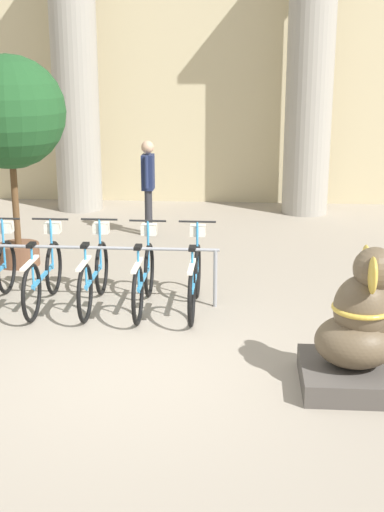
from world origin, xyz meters
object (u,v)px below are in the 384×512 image
Objects in this scene: bicycle_4 at (144,277)px; elephant_statue at (359,334)px; potted_tree at (9,117)px; bicycle_2 at (44,274)px; bicycle_5 at (195,278)px; bicycle_3 at (94,275)px; person_pedestrian at (148,179)px.

bicycle_4 is 3.11m from elephant_statue.
bicycle_2 is at bearing -63.16° from potted_tree.
bicycle_5 is 2.66m from elephant_statue.
elephant_statue is at bearing -29.02° from bicycle_2.
elephant_statue is (1.72, -2.02, 0.13)m from bicycle_5.
bicycle_3 is 1.00× the size of bicycle_5.
bicycle_3 is 3.64m from elephant_statue.
elephant_statue is 0.52× the size of potted_tree.
bicycle_2 is 4.18m from elephant_statue.
bicycle_5 is at bearing 130.43° from elephant_statue.
bicycle_4 is 0.64m from bicycle_5.
bicycle_5 is (0.64, -0.00, 0.00)m from bicycle_4.
elephant_statue is 6.14m from potted_tree.
bicycle_2 is 1.93m from bicycle_5.
bicycle_3 is 2.93m from potted_tree.
bicycle_5 is (1.29, -0.04, 0.00)m from bicycle_3.
person_pedestrian is 2.91m from potted_tree.
potted_tree is at bearing 141.05° from bicycle_4.
bicycle_2 is at bearing 179.87° from bicycle_5.
bicycle_3 is at bearing -93.12° from person_pedestrian.
elephant_statue is (3.01, -2.06, 0.13)m from bicycle_3.
bicycle_4 is 3.33m from potted_tree.
elephant_statue is 6.43m from person_pedestrian.
bicycle_5 is at bearing -1.62° from bicycle_3.
person_pedestrian reaches higher than bicycle_4.
potted_tree is (-1.73, -1.99, 1.24)m from person_pedestrian.
bicycle_4 is at bearing -0.13° from bicycle_2.
bicycle_4 is at bearing 179.87° from bicycle_5.
bicycle_5 is 1.06× the size of elephant_statue.
bicycle_5 is 3.94m from person_pedestrian.
bicycle_4 is 3.82m from person_pedestrian.
person_pedestrian reaches higher than bicycle_5.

